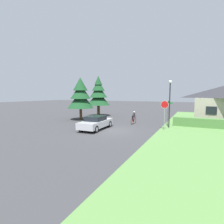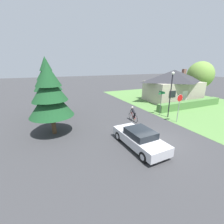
{
  "view_description": "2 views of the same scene",
  "coord_description": "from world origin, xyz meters",
  "views": [
    {
      "loc": [
        7.18,
        -15.09,
        3.5
      ],
      "look_at": [
        -1.75,
        3.53,
        1.4
      ],
      "focal_mm": 28.0,
      "sensor_mm": 36.0,
      "label": 1
    },
    {
      "loc": [
        -7.39,
        -8.0,
        5.62
      ],
      "look_at": [
        -1.89,
        4.25,
        1.35
      ],
      "focal_mm": 24.0,
      "sensor_mm": 36.0,
      "label": 2
    }
  ],
  "objects": [
    {
      "name": "cyclist",
      "position": [
        0.62,
        4.47,
        0.71
      ],
      "size": [
        0.44,
        1.73,
        1.5
      ],
      "rotation": [
        0.0,
        0.0,
        1.55
      ],
      "color": "black",
      "rests_on": "ground"
    },
    {
      "name": "street_name_sign",
      "position": [
        4.48,
        4.82,
        1.92
      ],
      "size": [
        0.9,
        0.9,
        2.78
      ],
      "color": "gray",
      "rests_on": "ground"
    },
    {
      "name": "stop_sign",
      "position": [
        4.49,
        2.31,
        2.04
      ],
      "size": [
        0.73,
        0.07,
        2.87
      ],
      "rotation": [
        0.0,
        0.0,
        3.15
      ],
      "color": "gray",
      "rests_on": "ground"
    },
    {
      "name": "conifer_tall_near",
      "position": [
        -7.09,
        4.68,
        3.39
      ],
      "size": [
        3.52,
        3.52,
        5.79
      ],
      "color": "#4C3823",
      "rests_on": "ground"
    },
    {
      "name": "conifer_tall_far",
      "position": [
        -7.05,
        9.49,
        3.55
      ],
      "size": [
        3.69,
        3.69,
        6.45
      ],
      "color": "#4C3823",
      "rests_on": "ground"
    },
    {
      "name": "ground_plane",
      "position": [
        0.0,
        0.0,
        0.0
      ],
      "size": [
        140.0,
        140.0,
        0.0
      ],
      "primitive_type": "plane",
      "color": "#38383A"
    },
    {
      "name": "street_lamp",
      "position": [
        4.75,
        3.82,
        3.23
      ],
      "size": [
        0.31,
        0.31,
        5.0
      ],
      "color": "black",
      "rests_on": "ground"
    },
    {
      "name": "sedan_left_lane",
      "position": [
        -1.76,
        -0.17,
        0.66
      ],
      "size": [
        2.01,
        4.62,
        1.34
      ],
      "rotation": [
        0.0,
        0.0,
        1.62
      ],
      "color": "#BCBCC1",
      "rests_on": "ground"
    }
  ]
}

